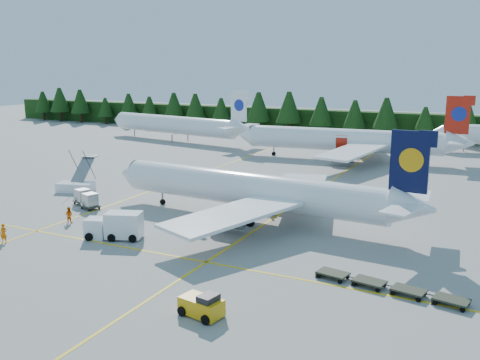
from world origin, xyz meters
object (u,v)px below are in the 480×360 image
at_px(airliner_navy, 243,189).
at_px(airstairs, 77,184).
at_px(service_truck, 114,226).
at_px(baggage_tug, 202,305).
at_px(airliner_red, 340,140).

relative_size(airliner_navy, airstairs, 5.30).
xyz_separation_m(service_truck, baggage_tug, (16.11, -10.59, -0.54)).
xyz_separation_m(airstairs, service_truck, (17.62, -13.85, 0.39)).
height_order(airliner_navy, airliner_red, airliner_red).
xyz_separation_m(airliner_navy, baggage_tug, (7.97, -22.75, -2.49)).
bearing_deg(baggage_tug, service_truck, 157.13).
xyz_separation_m(airliner_red, airstairs, (-24.93, -39.74, -2.61)).
bearing_deg(baggage_tug, airstairs, 154.53).
bearing_deg(service_truck, baggage_tug, -53.59).
xyz_separation_m(airliner_red, baggage_tug, (8.79, -64.18, -2.75)).
distance_m(airliner_red, service_truck, 54.13).
bearing_deg(service_truck, airstairs, 121.56).
relative_size(airliner_navy, service_truck, 6.38).
relative_size(airstairs, baggage_tug, 2.21).
bearing_deg(airstairs, airliner_navy, -18.55).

